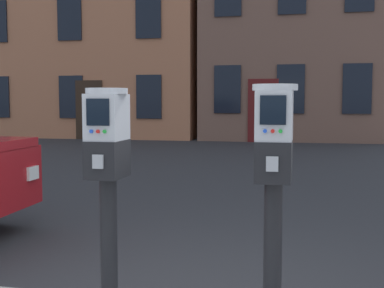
% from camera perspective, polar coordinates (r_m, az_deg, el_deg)
% --- Properties ---
extents(parking_meter_near_kerb, '(0.22, 0.25, 1.30)m').
position_cam_1_polar(parking_meter_near_kerb, '(2.67, -9.44, -2.48)').
color(parking_meter_near_kerb, black).
rests_on(parking_meter_near_kerb, sidewalk_slab).
extents(parking_meter_twin_adjacent, '(0.22, 0.25, 1.31)m').
position_cam_1_polar(parking_meter_twin_adjacent, '(2.49, 9.15, -2.79)').
color(parking_meter_twin_adjacent, black).
rests_on(parking_meter_twin_adjacent, sidewalk_slab).
extents(townhouse_orange_brick, '(8.73, 6.22, 11.03)m').
position_cam_1_polar(townhouse_orange_brick, '(22.01, -10.07, 15.64)').
color(townhouse_orange_brick, '#B7704C').
rests_on(townhouse_orange_brick, ground_plane).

